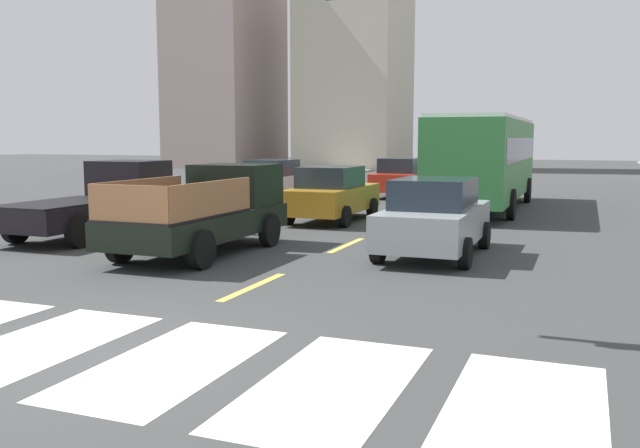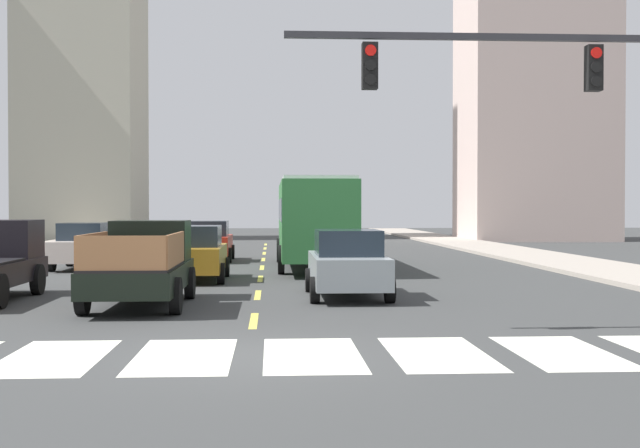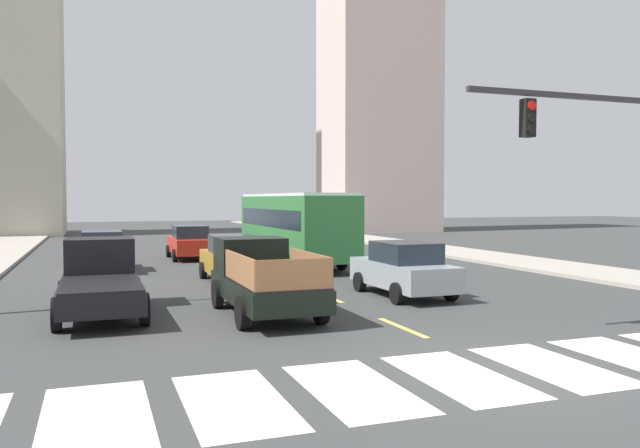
% 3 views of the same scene
% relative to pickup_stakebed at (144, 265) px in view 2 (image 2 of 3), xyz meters
% --- Properties ---
extents(ground_plane, '(160.00, 160.00, 0.00)m').
position_rel_pickup_stakebed_xyz_m(ground_plane, '(2.66, -7.05, -0.94)').
color(ground_plane, '#393A3A').
extents(sidewalk_right, '(3.78, 110.00, 0.15)m').
position_rel_pickup_stakebed_xyz_m(sidewalk_right, '(14.89, 10.95, -0.86)').
color(sidewalk_right, '#A69B8E').
rests_on(sidewalk_right, ground).
extents(crosswalk_stripe_3, '(1.50, 3.20, 0.01)m').
position_rel_pickup_stakebed_xyz_m(crosswalk_stripe_3, '(-0.29, -7.05, -0.93)').
color(crosswalk_stripe_3, silver).
rests_on(crosswalk_stripe_3, ground).
extents(crosswalk_stripe_4, '(1.50, 3.20, 0.01)m').
position_rel_pickup_stakebed_xyz_m(crosswalk_stripe_4, '(1.68, -7.05, -0.93)').
color(crosswalk_stripe_4, silver).
rests_on(crosswalk_stripe_4, ground).
extents(crosswalk_stripe_5, '(1.50, 3.20, 0.01)m').
position_rel_pickup_stakebed_xyz_m(crosswalk_stripe_5, '(3.65, -7.05, -0.93)').
color(crosswalk_stripe_5, silver).
rests_on(crosswalk_stripe_5, ground).
extents(crosswalk_stripe_6, '(1.50, 3.20, 0.01)m').
position_rel_pickup_stakebed_xyz_m(crosswalk_stripe_6, '(5.61, -7.05, -0.93)').
color(crosswalk_stripe_6, silver).
rests_on(crosswalk_stripe_6, ground).
extents(crosswalk_stripe_7, '(1.50, 3.20, 0.01)m').
position_rel_pickup_stakebed_xyz_m(crosswalk_stripe_7, '(7.58, -7.05, -0.93)').
color(crosswalk_stripe_7, silver).
rests_on(crosswalk_stripe_7, ground).
extents(lane_dash_0, '(0.16, 2.40, 0.01)m').
position_rel_pickup_stakebed_xyz_m(lane_dash_0, '(2.66, -3.05, -0.93)').
color(lane_dash_0, '#D8C94D').
rests_on(lane_dash_0, ground).
extents(lane_dash_1, '(0.16, 2.40, 0.01)m').
position_rel_pickup_stakebed_xyz_m(lane_dash_1, '(2.66, 1.95, -0.93)').
color(lane_dash_1, '#D8C94D').
rests_on(lane_dash_1, ground).
extents(lane_dash_2, '(0.16, 2.40, 0.01)m').
position_rel_pickup_stakebed_xyz_m(lane_dash_2, '(2.66, 6.95, -0.93)').
color(lane_dash_2, '#D8C94D').
rests_on(lane_dash_2, ground).
extents(lane_dash_3, '(0.16, 2.40, 0.01)m').
position_rel_pickup_stakebed_xyz_m(lane_dash_3, '(2.66, 11.95, -0.93)').
color(lane_dash_3, '#D8C94D').
rests_on(lane_dash_3, ground).
extents(lane_dash_4, '(0.16, 2.40, 0.01)m').
position_rel_pickup_stakebed_xyz_m(lane_dash_4, '(2.66, 16.95, -0.93)').
color(lane_dash_4, '#D8C94D').
rests_on(lane_dash_4, ground).
extents(lane_dash_5, '(0.16, 2.40, 0.01)m').
position_rel_pickup_stakebed_xyz_m(lane_dash_5, '(2.66, 21.95, -0.93)').
color(lane_dash_5, '#D8C94D').
rests_on(lane_dash_5, ground).
extents(lane_dash_6, '(0.16, 2.40, 0.01)m').
position_rel_pickup_stakebed_xyz_m(lane_dash_6, '(2.66, 26.95, -0.93)').
color(lane_dash_6, '#D8C94D').
rests_on(lane_dash_6, ground).
extents(lane_dash_7, '(0.16, 2.40, 0.01)m').
position_rel_pickup_stakebed_xyz_m(lane_dash_7, '(2.66, 31.95, -0.93)').
color(lane_dash_7, '#D8C94D').
rests_on(lane_dash_7, ground).
extents(pickup_stakebed, '(2.18, 5.20, 1.96)m').
position_rel_pickup_stakebed_xyz_m(pickup_stakebed, '(0.00, 0.00, 0.00)').
color(pickup_stakebed, black).
rests_on(pickup_stakebed, ground).
extents(city_bus, '(2.72, 10.80, 3.32)m').
position_rel_pickup_stakebed_xyz_m(city_bus, '(4.60, 11.72, 1.02)').
color(city_bus, '#2E7338').
rests_on(city_bus, ground).
extents(sedan_near_right, '(2.02, 4.40, 1.72)m').
position_rel_pickup_stakebed_xyz_m(sedan_near_right, '(4.95, 1.26, -0.08)').
color(sedan_near_right, '#8D979B').
rests_on(sedan_near_right, ground).
extents(sedan_far, '(2.02, 4.40, 1.72)m').
position_rel_pickup_stakebed_xyz_m(sedan_far, '(-3.92, 11.73, -0.08)').
color(sedan_far, beige).
rests_on(sedan_far, ground).
extents(sedan_near_left, '(2.02, 4.40, 1.72)m').
position_rel_pickup_stakebed_xyz_m(sedan_near_left, '(0.61, 6.40, -0.08)').
color(sedan_near_left, '#A7741C').
rests_on(sedan_near_left, ground).
extents(sedan_mid, '(2.02, 4.40, 1.72)m').
position_rel_pickup_stakebed_xyz_m(sedan_mid, '(0.37, 15.94, -0.08)').
color(sedan_mid, red).
rests_on(sedan_mid, ground).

